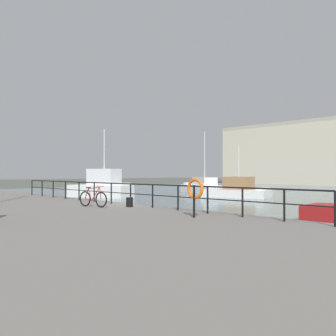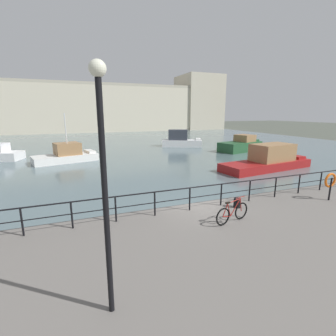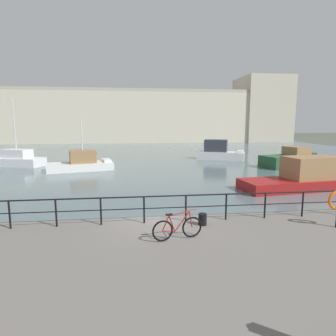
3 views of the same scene
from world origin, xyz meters
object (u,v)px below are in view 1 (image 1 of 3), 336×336
at_px(parked_bicycle, 93,199).
at_px(mooring_bollard, 130,202).
at_px(moored_white_yacht, 203,187).
at_px(moored_green_narrowboat, 237,190).
at_px(moored_blue_motorboat, 102,186).
at_px(life_ring_stand, 195,190).

xyz_separation_m(parked_bicycle, mooring_bollard, (1.16, 1.25, -0.17)).
xyz_separation_m(moored_white_yacht, moored_green_narrowboat, (7.94, -3.91, 0.03)).
bearing_deg(mooring_bollard, moored_blue_motorboat, 150.86).
bearing_deg(moored_white_yacht, moored_blue_motorboat, 104.49).
xyz_separation_m(moored_white_yacht, moored_blue_motorboat, (-1.00, -13.34, 0.34)).
bearing_deg(parked_bicycle, moored_green_narrowboat, 95.73).
distance_m(moored_white_yacht, moored_green_narrowboat, 8.84).
relative_size(moored_green_narrowboat, mooring_bollard, 15.30).
relative_size(moored_green_narrowboat, parked_bicycle, 3.87).
bearing_deg(life_ring_stand, parked_bicycle, -175.87).
bearing_deg(life_ring_stand, moored_white_yacht, 131.23).
height_order(moored_green_narrowboat, mooring_bollard, moored_green_narrowboat).
xyz_separation_m(parked_bicycle, life_ring_stand, (6.06, 0.44, 0.59)).
height_order(moored_white_yacht, parked_bicycle, moored_white_yacht).
xyz_separation_m(moored_blue_motorboat, mooring_bollard, (16.63, -9.27, -0.07)).
distance_m(moored_blue_motorboat, moored_green_narrowboat, 13.00).
xyz_separation_m(moored_blue_motorboat, moored_green_narrowboat, (8.94, 9.44, -0.31)).
xyz_separation_m(moored_blue_motorboat, parked_bicycle, (15.47, -10.52, 0.10)).
distance_m(moored_blue_motorboat, parked_bicycle, 18.70).
bearing_deg(moored_green_narrowboat, moored_blue_motorboat, -148.57).
bearing_deg(moored_blue_motorboat, life_ring_stand, -44.86).
distance_m(moored_white_yacht, life_ring_stand, 31.16).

